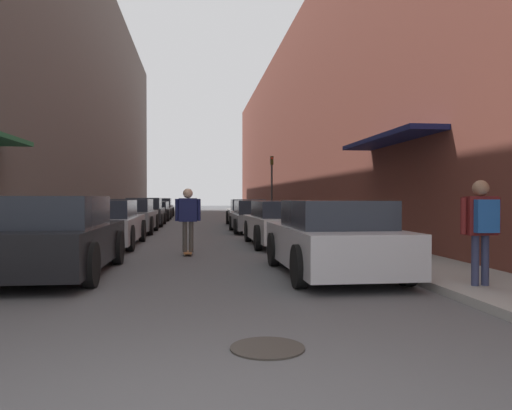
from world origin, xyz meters
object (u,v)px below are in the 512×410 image
object	(u,v)px
parked_car_left_1	(104,224)
traffic_light	(272,181)
parked_car_left_3	(145,212)
parked_car_right_2	(255,217)
skateboarder	(188,214)
parked_car_left_2	(130,216)
parked_car_left_4	(155,211)
manhole_cover	(267,348)
parked_car_right_3	(247,213)
pedestrian	(482,220)
parked_car_right_1	(281,224)
parked_car_right_0	(332,239)
parked_car_left_0	(56,237)
parked_car_left_5	(160,208)

from	to	relation	value
parked_car_left_1	traffic_light	distance (m)	13.40
parked_car_left_3	parked_car_right_2	xyz separation A→B (m)	(4.91, -5.12, -0.05)
parked_car_left_3	traffic_light	world-z (taller)	traffic_light
parked_car_left_3	skateboarder	distance (m)	13.05
parked_car_left_2	parked_car_left_4	distance (m)	10.69
skateboarder	manhole_cover	bearing A→B (deg)	-83.73
parked_car_right_2	parked_car_right_3	world-z (taller)	parked_car_right_3
skateboarder	pedestrian	bearing A→B (deg)	-51.87
parked_car_right_1	manhole_cover	xyz separation A→B (m)	(-1.84, -9.84, -0.63)
parked_car_left_4	manhole_cover	size ratio (longest dim) A/B	5.85
parked_car_right_0	traffic_light	xyz separation A→B (m)	(1.56, 17.40, 1.61)
skateboarder	parked_car_right_2	bearing A→B (deg)	71.41
parked_car_left_0	manhole_cover	distance (m)	5.75
traffic_light	parked_car_right_2	bearing A→B (deg)	-104.68
parked_car_left_2	parked_car_right_2	world-z (taller)	parked_car_left_2
parked_car_left_0	skateboarder	bearing A→B (deg)	52.29
parked_car_right_2	traffic_light	xyz separation A→B (m)	(1.62, 6.17, 1.66)
parked_car_left_2	parked_car_right_1	bearing A→B (deg)	-48.21
parked_car_right_2	parked_car_left_5	bearing A→B (deg)	107.18
traffic_light	pedestrian	distance (m)	19.43
parked_car_left_5	parked_car_left_1	bearing A→B (deg)	-90.25
parked_car_left_4	parked_car_right_0	xyz separation A→B (m)	(4.93, -21.97, 0.08)
parked_car_left_4	skateboarder	xyz separation A→B (m)	(2.28, -18.45, 0.42)
parked_car_left_1	skateboarder	xyz separation A→B (m)	(2.42, -2.36, 0.35)
parked_car_left_0	parked_car_right_3	distance (m)	16.41
parked_car_left_1	parked_car_left_4	world-z (taller)	parked_car_left_1
parked_car_left_3	pedestrian	size ratio (longest dim) A/B	2.73
parked_car_left_0	skateboarder	distance (m)	3.78
parked_car_left_0	traffic_light	size ratio (longest dim) A/B	1.28
skateboarder	pedestrian	xyz separation A→B (m)	(4.33, -5.51, 0.08)
skateboarder	traffic_light	world-z (taller)	traffic_light
parked_car_right_1	parked_car_right_3	xyz separation A→B (m)	(0.09, 10.53, -0.00)
parked_car_left_4	parked_car_left_5	distance (m)	5.18
parked_car_left_0	parked_car_right_3	xyz separation A→B (m)	(5.08, 15.61, -0.06)
parked_car_right_0	parked_car_right_2	distance (m)	11.23
parked_car_left_0	parked_car_left_5	world-z (taller)	parked_car_left_0
parked_car_left_0	parked_car_right_2	bearing A→B (deg)	65.39
parked_car_left_4	parked_car_right_1	size ratio (longest dim) A/B	0.96
parked_car_left_1	parked_car_left_5	size ratio (longest dim) A/B	1.17
parked_car_left_0	parked_car_right_3	size ratio (longest dim) A/B	1.10
parked_car_left_1	pedestrian	bearing A→B (deg)	-49.42
parked_car_left_1	parked_car_left_2	bearing A→B (deg)	89.54
parked_car_left_5	traffic_light	world-z (taller)	traffic_light
parked_car_left_0	parked_car_left_3	xyz separation A→B (m)	(-0.01, 15.82, -0.03)
parked_car_left_0	parked_car_left_4	world-z (taller)	parked_car_left_0
parked_car_left_0	manhole_cover	bearing A→B (deg)	-56.45
traffic_light	pedestrian	xyz separation A→B (m)	(0.11, -19.40, -1.19)
parked_car_right_2	parked_car_left_2	bearing A→B (deg)	179.54
manhole_cover	parked_car_right_1	bearing A→B (deg)	79.42
parked_car_left_1	parked_car_right_3	bearing A→B (deg)	63.17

